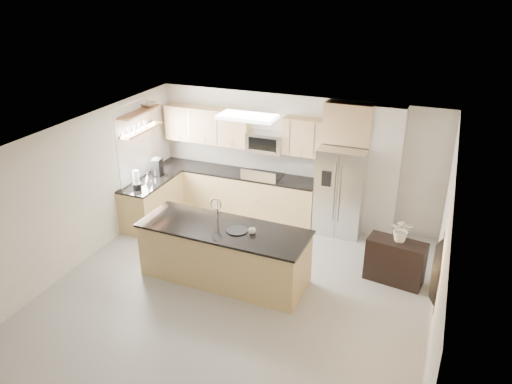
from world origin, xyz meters
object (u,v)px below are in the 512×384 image
at_px(island, 224,253).
at_px(cup, 252,231).
at_px(refrigerator, 341,190).
at_px(kettle, 148,179).
at_px(flower_vase, 403,225).
at_px(bowl, 148,104).
at_px(microwave, 266,142).
at_px(coffee_maker, 157,167).
at_px(range, 263,196).
at_px(television, 432,270).
at_px(credenza, 395,261).
at_px(blender, 136,181).
at_px(platter, 237,231).

relative_size(island, cup, 25.31).
distance_m(refrigerator, kettle, 3.87).
bearing_deg(kettle, island, -29.03).
relative_size(kettle, flower_vase, 0.37).
bearing_deg(island, bowl, 145.26).
xyz_separation_m(kettle, bowl, (-0.23, 0.60, 1.37)).
xyz_separation_m(microwave, coffee_maker, (-2.09, -0.87, -0.54)).
bearing_deg(range, flower_vase, -25.79).
height_order(refrigerator, kettle, refrigerator).
relative_size(cup, television, 0.11).
distance_m(credenza, bowl, 5.64).
bearing_deg(blender, island, -22.17).
bearing_deg(credenza, kettle, -174.37).
relative_size(cup, bowl, 0.27).
xyz_separation_m(range, flower_vase, (2.98, -1.44, 0.60)).
bearing_deg(cup, television, -13.08).
bearing_deg(coffee_maker, television, -22.94).
distance_m(cup, bowl, 3.78).
distance_m(refrigerator, credenza, 1.99).
relative_size(blender, kettle, 1.75).
distance_m(island, blender, 2.57).
distance_m(range, credenza, 3.30).
xyz_separation_m(range, bowl, (-2.25, -0.62, 1.92)).
bearing_deg(bowl, television, -23.50).
xyz_separation_m(platter, flower_vase, (2.49, 1.05, 0.08)).
bearing_deg(flower_vase, platter, -157.15).
xyz_separation_m(range, refrigerator, (1.66, -0.05, 0.42)).
height_order(range, coffee_maker, coffee_maker).
distance_m(flower_vase, television, 1.78).
bearing_deg(refrigerator, flower_vase, -46.52).
distance_m(refrigerator, television, 3.62).
height_order(bowl, flower_vase, bowl).
height_order(platter, blender, blender).
xyz_separation_m(range, microwave, (0.00, 0.12, 1.16)).
bearing_deg(microwave, platter, -79.36).
relative_size(credenza, flower_vase, 1.59).
bearing_deg(platter, kettle, 153.07).
distance_m(range, island, 2.48).
xyz_separation_m(island, cup, (0.51, -0.01, 0.54)).
xyz_separation_m(island, credenza, (2.71, 0.99, -0.11)).
relative_size(credenza, bowl, 2.31).
distance_m(cup, blender, 2.98).
distance_m(island, coffee_maker, 2.96).
relative_size(range, refrigerator, 0.64).
xyz_separation_m(microwave, credenza, (2.95, -1.61, -1.25)).
bearing_deg(flower_vase, range, 154.21).
height_order(refrigerator, island, refrigerator).
height_order(range, microwave, microwave).
bearing_deg(flower_vase, island, -159.51).
xyz_separation_m(kettle, flower_vase, (5.01, -0.23, 0.05)).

